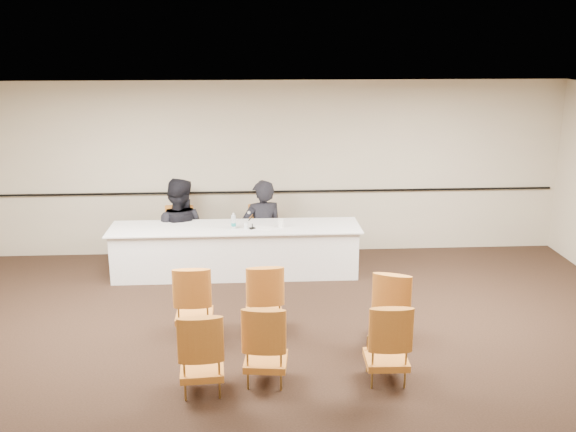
% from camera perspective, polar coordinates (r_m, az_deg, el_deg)
% --- Properties ---
extents(floor, '(10.00, 10.00, 0.00)m').
position_cam_1_polar(floor, '(7.81, 0.11, -12.62)').
color(floor, black).
rests_on(floor, ground).
extents(ceiling, '(10.00, 10.00, 0.00)m').
position_cam_1_polar(ceiling, '(6.91, 0.13, 9.85)').
color(ceiling, silver).
rests_on(ceiling, ground).
extents(wall_back, '(10.00, 0.04, 3.00)m').
position_cam_1_polar(wall_back, '(11.09, -1.17, 4.24)').
color(wall_back, beige).
rests_on(wall_back, ground).
extents(wall_rail, '(9.80, 0.04, 0.03)m').
position_cam_1_polar(wall_rail, '(11.13, -1.15, 2.19)').
color(wall_rail, black).
rests_on(wall_rail, wall_back).
extents(panel_table, '(3.96, 0.92, 0.79)m').
position_cam_1_polar(panel_table, '(10.30, -4.67, -3.07)').
color(panel_table, silver).
rests_on(panel_table, ground).
extents(panelist_main, '(0.78, 0.60, 1.91)m').
position_cam_1_polar(panelist_main, '(10.83, -2.26, -1.72)').
color(panelist_main, black).
rests_on(panelist_main, ground).
extents(panelist_main_chair, '(0.50, 0.50, 0.95)m').
position_cam_1_polar(panelist_main_chair, '(10.83, -2.26, -1.65)').
color(panelist_main_chair, '#B55C20').
rests_on(panelist_main_chair, ground).
extents(panelist_second, '(1.08, 0.91, 1.97)m').
position_cam_1_polar(panelist_second, '(10.89, -9.67, -1.74)').
color(panelist_second, black).
rests_on(panelist_second, ground).
extents(panelist_second_chair, '(0.50, 0.50, 0.95)m').
position_cam_1_polar(panelist_second_chair, '(10.89, -9.67, -1.76)').
color(panelist_second_chair, '#B55C20').
rests_on(panelist_second_chair, ground).
extents(papers, '(0.35, 0.30, 0.00)m').
position_cam_1_polar(papers, '(10.08, -2.21, -1.06)').
color(papers, white).
rests_on(papers, panel_table).
extents(microphone, '(0.15, 0.20, 0.26)m').
position_cam_1_polar(microphone, '(10.01, -3.20, -0.44)').
color(microphone, black).
rests_on(microphone, panel_table).
extents(water_bottle, '(0.10, 0.10, 0.25)m').
position_cam_1_polar(water_bottle, '(10.04, -4.87, -0.45)').
color(water_bottle, teal).
rests_on(water_bottle, panel_table).
extents(drinking_glass, '(0.08, 0.08, 0.10)m').
position_cam_1_polar(drinking_glass, '(10.05, -3.75, -0.86)').
color(drinking_glass, white).
rests_on(drinking_glass, panel_table).
extents(coffee_cup, '(0.10, 0.10, 0.14)m').
position_cam_1_polar(coffee_cup, '(10.09, -0.64, -0.65)').
color(coffee_cup, white).
rests_on(coffee_cup, panel_table).
extents(aud_chair_front_left, '(0.50, 0.50, 0.95)m').
position_cam_1_polar(aud_chair_front_left, '(8.32, -8.37, -7.32)').
color(aud_chair_front_left, '#B55C20').
rests_on(aud_chair_front_left, ground).
extents(aud_chair_front_mid, '(0.52, 0.52, 0.95)m').
position_cam_1_polar(aud_chair_front_mid, '(8.29, -2.13, -7.23)').
color(aud_chair_front_mid, '#B55C20').
rests_on(aud_chair_front_mid, ground).
extents(aud_chair_front_right, '(0.65, 0.65, 0.95)m').
position_cam_1_polar(aud_chair_front_right, '(8.16, 9.36, -7.82)').
color(aud_chair_front_right, '#B55C20').
rests_on(aud_chair_front_right, ground).
extents(aud_chair_back_left, '(0.53, 0.53, 0.95)m').
position_cam_1_polar(aud_chair_back_left, '(7.03, -7.71, -11.79)').
color(aud_chair_back_left, '#B55C20').
rests_on(aud_chair_back_left, ground).
extents(aud_chair_back_mid, '(0.56, 0.56, 0.95)m').
position_cam_1_polar(aud_chair_back_mid, '(7.15, -2.00, -11.17)').
color(aud_chair_back_mid, '#B55C20').
rests_on(aud_chair_back_mid, ground).
extents(aud_chair_back_right, '(0.52, 0.52, 0.95)m').
position_cam_1_polar(aud_chair_back_right, '(7.26, 8.78, -10.92)').
color(aud_chair_back_right, '#B55C20').
rests_on(aud_chair_back_right, ground).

